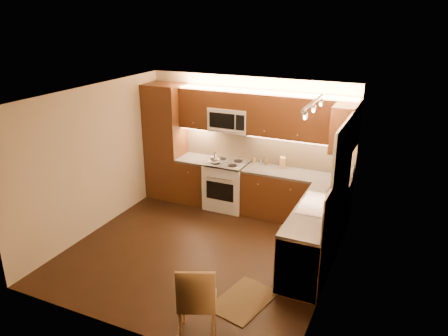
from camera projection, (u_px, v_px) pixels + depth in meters
The scene contains 37 objects.
floor at pixel (201, 250), 6.95m from camera, with size 4.00×4.00×0.01m, color black.
ceiling at pixel (198, 95), 6.08m from camera, with size 4.00×4.00×0.01m, color beige.
wall_back at pixel (248, 143), 8.22m from camera, with size 4.00×0.01×2.50m, color #CAB793.
wall_front at pixel (117, 238), 4.81m from camera, with size 4.00×0.01×2.50m, color #CAB793.
wall_left at pixel (95, 160), 7.29m from camera, with size 0.01×4.00×2.50m, color #CAB793.
wall_right at pixel (334, 201), 5.74m from camera, with size 0.01×4.00×2.50m, color #CAB793.
pantry at pixel (166, 142), 8.64m from camera, with size 0.70×0.60×2.30m, color #46280F.
base_cab_back_left at pixel (196, 180), 8.63m from camera, with size 0.62×0.60×0.86m, color #46280F.
counter_back_left at pixel (195, 159), 8.48m from camera, with size 0.62×0.60×0.04m, color #373532.
base_cab_back_right at pixel (295, 197), 7.84m from camera, with size 1.92×0.60×0.86m, color #46280F.
counter_back_right at pixel (296, 174), 7.69m from camera, with size 1.92×0.60×0.04m, color #373532.
base_cab_right at pixel (314, 237), 6.48m from camera, with size 0.60×2.00×0.86m, color #46280F.
counter_right at pixel (316, 210), 6.32m from camera, with size 0.60×2.00×0.04m, color #373532.
dishwasher at pixel (302, 261), 5.88m from camera, with size 0.58×0.60×0.84m, color silver.
backsplash_back at pixel (266, 148), 8.09m from camera, with size 3.30×0.02×0.60m, color tan.
backsplash_right at pixel (338, 193), 6.10m from camera, with size 0.02×2.00×0.60m, color tan.
upper_cab_back_left at pixel (197, 108), 8.24m from camera, with size 0.62×0.35×0.75m, color #46280F.
upper_cab_back_right at pixel (302, 118), 7.45m from camera, with size 1.92×0.35×0.75m, color #46280F.
upper_cab_bridge at pixel (231, 99), 7.90m from camera, with size 0.76×0.35×0.31m, color #46280F.
upper_cab_right_corner at pixel (344, 129), 6.78m from camera, with size 0.35×0.50×0.75m, color #46280F.
stove at pixel (227, 185), 8.33m from camera, with size 0.76×0.65×0.92m, color silver, non-canonical shape.
microwave at pixel (230, 119), 8.01m from camera, with size 0.76×0.38×0.44m, color silver, non-canonical shape.
window_frame at pixel (343, 163), 6.09m from camera, with size 0.03×1.44×1.24m, color silver.
window_blinds at pixel (341, 163), 6.10m from camera, with size 0.02×1.36×1.16m, color silver.
sink at pixel (319, 200), 6.42m from camera, with size 0.52×0.86×0.15m, color silver, non-canonical shape.
faucet at pixel (332, 198), 6.32m from camera, with size 0.20×0.04×0.30m, color silver, non-canonical shape.
track_light_bar at pixel (314, 102), 5.83m from camera, with size 0.04×1.20×0.03m, color silver.
kettle at pixel (215, 158), 8.07m from camera, with size 0.20×0.20×0.23m, color silver, non-canonical shape.
toaster_oven at pixel (342, 171), 7.48m from camera, with size 0.38×0.28×0.23m, color silver.
knife_block at pixel (283, 163), 7.92m from camera, with size 0.09×0.15×0.20m, color #9D6B47.
spice_jar_a at pixel (264, 161), 8.14m from camera, with size 0.04×0.04×0.10m, color silver.
spice_jar_b at pixel (266, 162), 8.07m from camera, with size 0.05×0.05×0.10m, color brown.
spice_jar_c at pixel (261, 162), 8.10m from camera, with size 0.04×0.04×0.10m, color silver.
spice_jar_d at pixel (254, 160), 8.22m from camera, with size 0.05×0.05×0.09m, color #A97732.
soap_bottle at pixel (332, 188), 6.81m from camera, with size 0.09×0.09×0.20m, color silver.
rug at pixel (244, 300), 5.75m from camera, with size 0.60×0.90×0.01m, color black.
dining_chair at pixel (197, 299), 5.00m from camera, with size 0.44×0.44×0.99m, color #9D6B47, non-canonical shape.
Camera 1 is at (2.84, -5.36, 3.64)m, focal length 34.73 mm.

